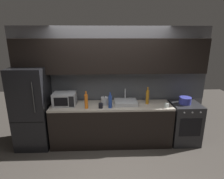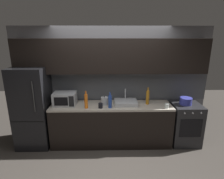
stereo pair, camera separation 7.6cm
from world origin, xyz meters
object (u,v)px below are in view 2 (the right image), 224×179
Objects in this scene: microwave at (65,99)px; kettle at (104,101)px; mug_dark at (101,106)px; mug_clear at (167,106)px; wine_bottle_amber at (148,97)px; cooking_pot at (186,101)px; wine_bottle_blue at (110,101)px; refrigerator at (33,107)px; wine_bottle_orange at (86,101)px; oven_range at (185,124)px.

microwave is 2.39× the size of kettle.
mug_clear is at bearing -1.25° from mug_dark.
kettle is at bearing -178.05° from wine_bottle_amber.
cooking_pot is at bearing 5.50° from mug_dark.
cooking_pot is at bearing 23.51° from mug_clear.
microwave is at bearing 173.95° from mug_clear.
microwave is at bearing 169.01° from wine_bottle_blue.
cooking_pot reaches higher than mug_clear.
wine_bottle_orange is (1.14, -0.18, 0.19)m from refrigerator.
cooking_pot is (2.54, -0.02, -0.06)m from microwave.
wine_bottle_amber is at bearing 177.68° from oven_range.
mug_clear is at bearing -156.49° from cooking_pot.
mug_dark is at bearing -14.31° from microwave.
wine_bottle_amber is at bearing 11.76° from mug_dark.
microwave reaches higher than mug_dark.
cooking_pot is at bearing 177.79° from oven_range.
oven_range is at bearing 21.86° from mug_clear.
mug_dark is 1.33m from mug_clear.
microwave is 0.51m from wine_bottle_orange.
wine_bottle_orange reaches higher than mug_dark.
wine_bottle_blue reaches higher than mug_clear.
cooking_pot is (1.79, 0.17, 0.02)m from mug_dark.
mug_clear is at bearing -0.80° from wine_bottle_orange.
oven_range is 1.96× the size of microwave.
mug_dark is 1.11× the size of mug_clear.
microwave is 2.09m from mug_clear.
microwave is at bearing 1.55° from refrigerator.
kettle is 0.92m from wine_bottle_amber.
cooking_pot is at bearing 5.86° from wine_bottle_blue.
kettle is 0.21m from wine_bottle_blue.
wine_bottle_blue is at bearing 2.51° from mug_dark.
microwave is at bearing 179.59° from cooking_pot.
wine_bottle_blue reaches higher than oven_range.
kettle is (-1.75, 0.00, 0.53)m from oven_range.
wine_bottle_orange is at bearing -170.53° from wine_bottle_amber.
oven_range is 3.53× the size of cooking_pot.
wine_bottle_blue is 1.27× the size of cooking_pot.
microwave is 0.96m from wine_bottle_blue.
mug_dark is (0.75, -0.19, -0.08)m from microwave.
wine_bottle_blue is at bearing -174.32° from oven_range.
wine_bottle_orange is at bearing 179.20° from mug_clear.
mug_dark is (0.28, 0.01, -0.10)m from wine_bottle_orange.
wine_bottle_blue is at bearing 1.79° from wine_bottle_orange.
cooking_pot is (0.81, -0.03, -0.08)m from wine_bottle_amber.
microwave is 1.30× the size of wine_bottle_orange.
wine_bottle_amber is at bearing 0.48° from microwave.
wine_bottle_amber is 3.60× the size of mug_dark.
refrigerator reaches higher than wine_bottle_orange.
wine_bottle_orange is at bearing -8.90° from refrigerator.
kettle is 1.27m from mug_clear.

